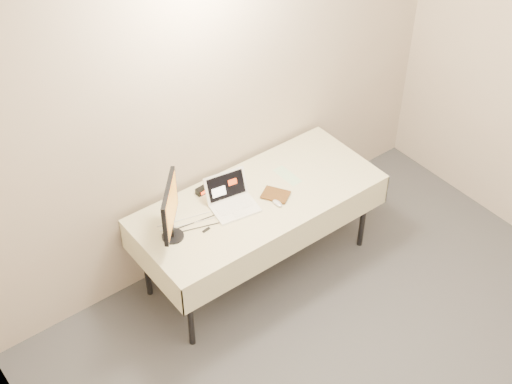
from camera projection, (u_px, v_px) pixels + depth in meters
back_wall at (220, 99)px, 5.04m from camera, size 4.00×0.10×2.70m
table at (259, 204)px, 5.20m from camera, size 1.86×0.81×0.74m
laptop at (231, 199)px, 5.07m from camera, size 0.36×0.35×0.21m
monitor at (170, 208)px, 4.68m from camera, size 0.30×0.35×0.45m
book at (272, 192)px, 5.07m from camera, size 0.13×0.09×0.19m
alarm_clock at (204, 190)px, 5.19m from camera, size 0.12×0.06×0.05m
clicker at (277, 203)px, 5.10m from camera, size 0.05×0.10×0.02m
paper_form at (287, 176)px, 5.35m from camera, size 0.10×0.24×0.00m
usb_dongle at (206, 230)px, 4.90m from camera, size 0.06×0.03×0.01m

